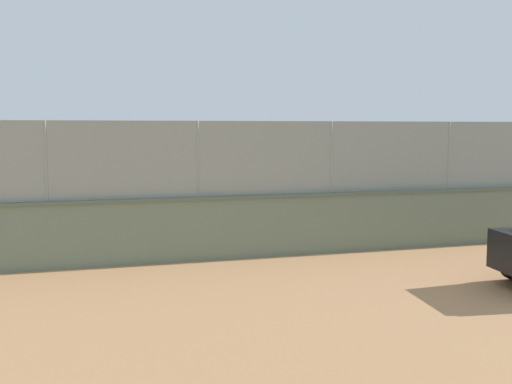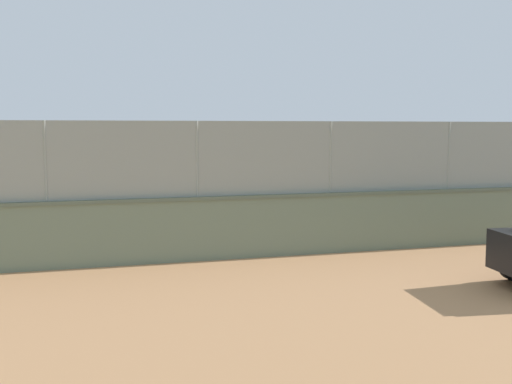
# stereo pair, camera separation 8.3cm
# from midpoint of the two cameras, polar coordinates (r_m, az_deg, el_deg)

# --- Properties ---
(ground_plane) EXTENTS (260.00, 260.00, 0.00)m
(ground_plane) POSITION_cam_midpoint_polar(r_m,az_deg,el_deg) (24.47, -4.48, -1.09)
(ground_plane) COLOR tan
(perimeter_wall) EXTENTS (33.03, 0.95, 1.47)m
(perimeter_wall) POSITION_cam_midpoint_polar(r_m,az_deg,el_deg) (14.88, 6.79, -2.81)
(perimeter_wall) COLOR slate
(perimeter_wall) RESTS_ON ground_plane
(fence_panel_on_wall) EXTENTS (32.43, 0.69, 1.71)m
(fence_panel_on_wall) POSITION_cam_midpoint_polar(r_m,az_deg,el_deg) (14.72, 6.86, 3.27)
(fence_panel_on_wall) COLOR gray
(fence_panel_on_wall) RESTS_ON perimeter_wall
(player_near_wall_returning) EXTENTS (0.71, 1.05, 1.57)m
(player_near_wall_returning) POSITION_cam_midpoint_polar(r_m,az_deg,el_deg) (23.32, -15.07, 0.66)
(player_near_wall_returning) COLOR navy
(player_near_wall_returning) RESTS_ON ground_plane
(player_at_service_line) EXTENTS (0.69, 1.00, 1.61)m
(player_at_service_line) POSITION_cam_midpoint_polar(r_m,az_deg,el_deg) (16.86, 2.22, -1.04)
(player_at_service_line) COLOR #591919
(player_at_service_line) RESTS_ON ground_plane
(player_crossing_court) EXTENTS (0.82, 1.01, 1.67)m
(player_crossing_court) POSITION_cam_midpoint_polar(r_m,az_deg,el_deg) (17.91, 8.86, -0.55)
(player_crossing_court) COLOR #B2B2B2
(player_crossing_court) RESTS_ON ground_plane
(sports_ball) EXTENTS (0.23, 0.23, 0.23)m
(sports_ball) POSITION_cam_midpoint_polar(r_m,az_deg,el_deg) (21.01, -18.57, -2.23)
(sports_ball) COLOR orange
(sports_ball) RESTS_ON ground_plane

